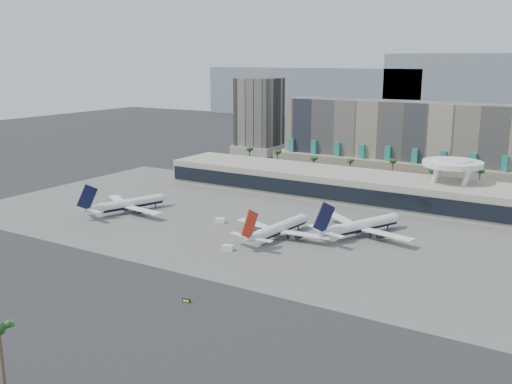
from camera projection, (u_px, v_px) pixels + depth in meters
The scene contains 14 objects.
ground at pixel (193, 262), 186.58m from camera, with size 900.00×900.00×0.00m, color #232326.
apron_pad at pixel (275, 222), 232.29m from camera, with size 260.00×130.00×0.06m, color #5B5B59.
mountain_ridge at pixel (509, 95), 556.31m from camera, with size 680.00×60.00×70.00m.
hotel at pixel (395, 146), 322.65m from camera, with size 140.00×30.00×42.00m.
office_tower at pixel (259, 121), 395.74m from camera, with size 30.00×30.00×52.00m.
terminal at pixel (331, 182), 276.39m from camera, with size 170.00×32.50×14.50m.
saucer_structure at pixel (452, 167), 250.91m from camera, with size 26.00×26.00×21.89m.
palm_row at pixel (371, 164), 301.16m from camera, with size 157.80×2.80×13.10m.
airliner_left at pixel (128, 204), 246.32m from camera, with size 40.72×42.09×15.12m.
airliner_centre at pixel (279, 228), 211.38m from camera, with size 41.36×42.77×14.78m.
airliner_right at pixel (363, 225), 214.01m from camera, with size 41.26×42.44×15.78m.
service_vehicle_a at pixel (220, 220), 231.14m from camera, with size 4.04×1.98×1.98m, color white.
service_vehicle_b at pixel (228, 248), 197.81m from camera, with size 3.81×2.18×1.96m, color silver.
taxiway_sign at pixel (186, 301), 155.71m from camera, with size 2.35×0.84×1.06m.
Camera 1 is at (109.55, -139.80, 65.02)m, focal length 40.00 mm.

